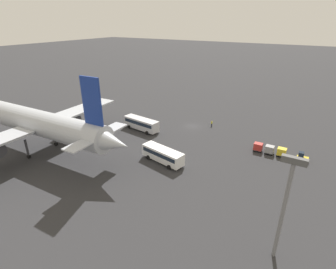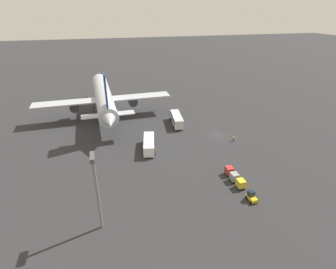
{
  "view_description": "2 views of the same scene",
  "coord_description": "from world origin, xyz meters",
  "px_view_note": "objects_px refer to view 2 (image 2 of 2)",
  "views": [
    {
      "loc": [
        -30.63,
        65.27,
        29.16
      ],
      "look_at": [
        -0.95,
        15.68,
        3.52
      ],
      "focal_mm": 28.0,
      "sensor_mm": 36.0,
      "label": 1
    },
    {
      "loc": [
        -66.82,
        33.4,
        35.78
      ],
      "look_at": [
        -1.63,
        16.31,
        3.03
      ],
      "focal_mm": 28.0,
      "sensor_mm": 36.0,
      "label": 2
    }
  ],
  "objects_px": {
    "worker_person": "(234,138)",
    "cargo_cart_grey": "(234,177)",
    "cargo_cart_yellow": "(241,183)",
    "airplane": "(103,97)",
    "shuttle_bus_far": "(149,143)",
    "shuttle_bus_near": "(177,119)",
    "baggage_tug": "(251,197)",
    "cargo_cart_red": "(229,170)"
  },
  "relations": [
    {
      "from": "worker_person",
      "to": "cargo_cart_grey",
      "type": "distance_m",
      "value": 20.48
    },
    {
      "from": "cargo_cart_yellow",
      "to": "cargo_cart_grey",
      "type": "relative_size",
      "value": 1.0
    },
    {
      "from": "airplane",
      "to": "shuttle_bus_far",
      "type": "bearing_deg",
      "value": -161.55
    },
    {
      "from": "shuttle_bus_near",
      "to": "cargo_cart_yellow",
      "type": "xyz_separation_m",
      "value": [
        -37.02,
        -3.72,
        -0.83
      ]
    },
    {
      "from": "baggage_tug",
      "to": "cargo_cart_red",
      "type": "height_order",
      "value": "baggage_tug"
    },
    {
      "from": "airplane",
      "to": "baggage_tug",
      "type": "distance_m",
      "value": 61.7
    },
    {
      "from": "airplane",
      "to": "shuttle_bus_far",
      "type": "relative_size",
      "value": 5.19
    },
    {
      "from": "cargo_cart_red",
      "to": "cargo_cart_yellow",
      "type": "bearing_deg",
      "value": -178.71
    },
    {
      "from": "shuttle_bus_near",
      "to": "cargo_cart_grey",
      "type": "xyz_separation_m",
      "value": [
        -34.38,
        -3.54,
        -0.83
      ]
    },
    {
      "from": "shuttle_bus_far",
      "to": "cargo_cart_grey",
      "type": "bearing_deg",
      "value": -129.53
    },
    {
      "from": "shuttle_bus_far",
      "to": "cargo_cart_grey",
      "type": "relative_size",
      "value": 5.14
    },
    {
      "from": "airplane",
      "to": "baggage_tug",
      "type": "height_order",
      "value": "airplane"
    },
    {
      "from": "baggage_tug",
      "to": "cargo_cart_grey",
      "type": "distance_m",
      "value": 6.93
    },
    {
      "from": "shuttle_bus_far",
      "to": "baggage_tug",
      "type": "distance_m",
      "value": 31.0
    },
    {
      "from": "shuttle_bus_far",
      "to": "cargo_cart_red",
      "type": "xyz_separation_m",
      "value": [
        -16.85,
        -15.97,
        -0.7
      ]
    },
    {
      "from": "shuttle_bus_far",
      "to": "cargo_cart_red",
      "type": "bearing_deg",
      "value": -125.3
    },
    {
      "from": "shuttle_bus_near",
      "to": "worker_person",
      "type": "xyz_separation_m",
      "value": [
        -16.16,
        -12.89,
        -1.15
      ]
    },
    {
      "from": "cargo_cart_yellow",
      "to": "cargo_cart_red",
      "type": "relative_size",
      "value": 1.0
    },
    {
      "from": "shuttle_bus_far",
      "to": "baggage_tug",
      "type": "relative_size",
      "value": 4.28
    },
    {
      "from": "shuttle_bus_near",
      "to": "cargo_cart_grey",
      "type": "height_order",
      "value": "shuttle_bus_near"
    },
    {
      "from": "cargo_cart_red",
      "to": "baggage_tug",
      "type": "bearing_deg",
      "value": -178.58
    },
    {
      "from": "shuttle_bus_far",
      "to": "airplane",
      "type": "bearing_deg",
      "value": 31.59
    },
    {
      "from": "cargo_cart_red",
      "to": "worker_person",
      "type": "bearing_deg",
      "value": -30.8
    },
    {
      "from": "airplane",
      "to": "cargo_cart_red",
      "type": "xyz_separation_m",
      "value": [
        -45.6,
        -26.63,
        -6.21
      ]
    },
    {
      "from": "worker_person",
      "to": "shuttle_bus_near",
      "type": "bearing_deg",
      "value": 38.58
    },
    {
      "from": "airplane",
      "to": "cargo_cart_grey",
      "type": "relative_size",
      "value": 26.67
    },
    {
      "from": "shuttle_bus_near",
      "to": "worker_person",
      "type": "distance_m",
      "value": 20.7
    },
    {
      "from": "baggage_tug",
      "to": "airplane",
      "type": "bearing_deg",
      "value": 22.61
    },
    {
      "from": "cargo_cart_grey",
      "to": "cargo_cart_red",
      "type": "height_order",
      "value": "same"
    },
    {
      "from": "shuttle_bus_near",
      "to": "cargo_cart_red",
      "type": "relative_size",
      "value": 5.49
    },
    {
      "from": "shuttle_bus_far",
      "to": "worker_person",
      "type": "bearing_deg",
      "value": -81.63
    },
    {
      "from": "shuttle_bus_near",
      "to": "worker_person",
      "type": "bearing_deg",
      "value": -134.29
    },
    {
      "from": "worker_person",
      "to": "cargo_cart_yellow",
      "type": "bearing_deg",
      "value": 156.27
    },
    {
      "from": "airplane",
      "to": "cargo_cart_red",
      "type": "distance_m",
      "value": 53.17
    },
    {
      "from": "cargo_cart_grey",
      "to": "cargo_cart_red",
      "type": "xyz_separation_m",
      "value": [
        2.64,
        -0.06,
        0.0
      ]
    },
    {
      "from": "worker_person",
      "to": "cargo_cart_grey",
      "type": "xyz_separation_m",
      "value": [
        -18.22,
        9.34,
        0.32
      ]
    },
    {
      "from": "baggage_tug",
      "to": "shuttle_bus_far",
      "type": "bearing_deg",
      "value": 28.17
    },
    {
      "from": "cargo_cart_yellow",
      "to": "cargo_cart_grey",
      "type": "distance_m",
      "value": 2.65
    },
    {
      "from": "airplane",
      "to": "worker_person",
      "type": "height_order",
      "value": "airplane"
    },
    {
      "from": "shuttle_bus_near",
      "to": "cargo_cart_red",
      "type": "bearing_deg",
      "value": -166.4
    },
    {
      "from": "shuttle_bus_near",
      "to": "cargo_cart_grey",
      "type": "relative_size",
      "value": 5.49
    },
    {
      "from": "cargo_cart_grey",
      "to": "shuttle_bus_far",
      "type": "bearing_deg",
      "value": 39.23
    }
  ]
}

